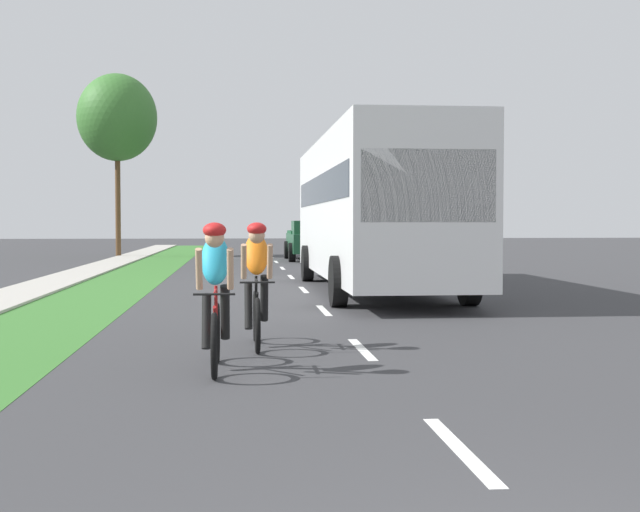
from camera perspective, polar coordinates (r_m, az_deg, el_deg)
ground_plane at (r=22.85m, az=-1.69°, el=-1.69°), size 120.00×120.00×0.00m
grass_verge at (r=22.99m, az=-13.10°, el=-1.71°), size 2.09×70.00×0.01m
sidewalk_concrete at (r=23.28m, az=-17.34°, el=-1.70°), size 1.38×70.00×0.10m
lane_markings_center at (r=26.83m, az=-2.27°, el=-1.09°), size 0.12×53.13×0.01m
cyclist_lead at (r=9.06m, az=-7.03°, el=-2.61°), size 0.42×1.72×1.58m
cyclist_trailing at (r=10.69m, az=-4.28°, el=-1.85°), size 0.42×1.72×1.58m
bus_white at (r=19.70m, az=3.55°, el=3.44°), size 2.78×11.60×3.48m
pickup_dark_green at (r=35.32m, az=-0.45°, el=1.06°), size 2.22×5.10×1.64m
street_tree_far at (r=40.31m, az=-13.44°, el=8.99°), size 3.61×3.61×8.34m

